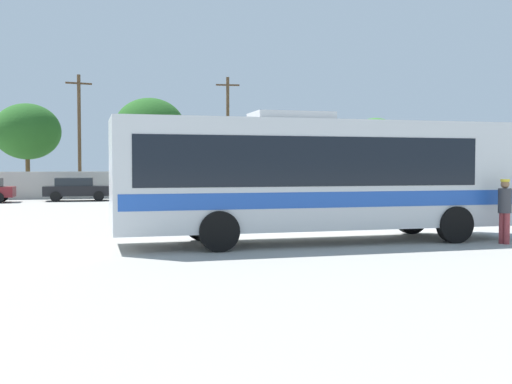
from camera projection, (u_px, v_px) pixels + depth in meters
ground_plane at (231, 213)px, 28.12m from camera, size 300.00×300.00×0.00m
perimeter_wall at (185, 184)px, 42.80m from camera, size 80.00×0.30×1.81m
coach_bus_silver_blue at (315, 174)px, 17.46m from camera, size 11.70×2.86×3.66m
attendant_by_bus_door at (505, 207)px, 17.09m from camera, size 0.44×0.44×1.80m
parked_car_second_black at (77, 189)px, 38.38m from camera, size 4.10×2.02×1.44m
parked_car_third_white at (168, 187)px, 39.65m from camera, size 4.60×2.21×1.49m
parked_car_rightmost_silver at (277, 187)px, 41.87m from camera, size 4.15×2.23×1.46m
utility_pole_near at (228, 134)px, 47.15m from camera, size 1.80×0.31×8.96m
utility_pole_far at (79, 133)px, 42.97m from camera, size 1.79×0.47×8.53m
roadside_tree_left at (27, 132)px, 45.14m from camera, size 4.84×4.84×6.76m
roadside_tree_midleft at (150, 128)px, 46.28m from camera, size 5.30×5.30×7.29m
roadside_tree_midright at (316, 141)px, 48.23m from camera, size 4.86×4.86×6.19m
roadside_tree_right at (375, 140)px, 53.78m from camera, size 4.59×4.59×6.38m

